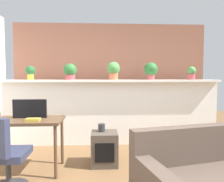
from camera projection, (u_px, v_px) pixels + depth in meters
The scene contains 15 objects.
divider_wall at pixel (112, 113), 4.39m from camera, with size 4.20×0.16×1.24m, color white.
plant_shelf at pixel (112, 81), 4.31m from camera, with size 4.20×0.36×0.04m, color white.
brick_wall_behind at pixel (110, 81), 4.95m from camera, with size 4.20×0.10×2.50m, color #935B47.
potted_plant_0 at pixel (30, 72), 4.25m from camera, with size 0.19×0.19×0.27m.
potted_plant_1 at pixel (70, 71), 4.22m from camera, with size 0.25×0.25×0.31m.
potted_plant_2 at pixel (113, 70), 4.27m from camera, with size 0.25×0.25×0.35m.
potted_plant_3 at pixel (151, 70), 4.36m from camera, with size 0.27×0.27×0.34m.
potted_plant_4 at pixel (191, 73), 4.35m from camera, with size 0.17×0.17×0.26m.
desk at pixel (23, 125), 3.09m from camera, with size 1.10×0.60×0.75m.
tv_monitor at pixel (30, 109), 3.16m from camera, with size 0.47×0.04×0.27m, color black.
office_chair at pixel (4, 161), 2.50m from camera, with size 0.52×0.52×0.91m.
side_cube_shelf at pixel (104, 148), 3.36m from camera, with size 0.40×0.41×0.50m.
vase_on_shelf at pixel (102, 128), 3.39m from camera, with size 0.11×0.11×0.12m, color #2D2D33.
book_on_desk at pixel (33, 120), 2.95m from camera, with size 0.18×0.12×0.04m, color gold.
couch at pixel (212, 181), 2.24m from camera, with size 1.69×1.10×0.80m.
Camera 1 is at (-0.23, -2.34, 1.34)m, focal length 35.44 mm.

